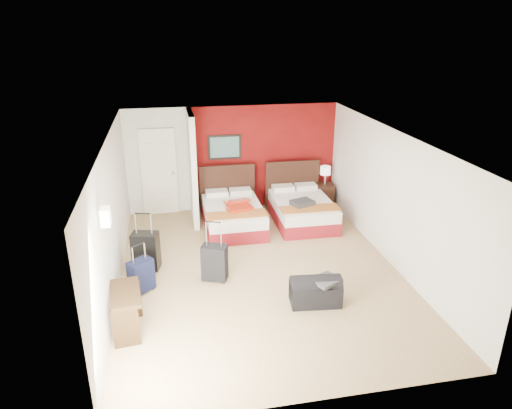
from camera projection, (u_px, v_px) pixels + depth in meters
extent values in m
plane|color=tan|center=(260.00, 271.00, 8.62)|extent=(6.50, 6.50, 0.00)
cube|color=silver|center=(233.00, 158.00, 11.13)|extent=(5.00, 0.04, 2.50)
cube|color=silver|center=(112.00, 219.00, 7.72)|extent=(0.04, 6.50, 2.50)
cube|color=black|center=(225.00, 147.00, 10.94)|extent=(0.78, 0.03, 0.58)
cube|color=white|center=(105.00, 217.00, 6.14)|extent=(0.12, 0.20, 0.24)
cube|color=maroon|center=(264.00, 157.00, 11.25)|extent=(3.50, 0.04, 2.50)
cube|color=silver|center=(193.00, 168.00, 10.37)|extent=(0.12, 1.20, 2.50)
cube|color=silver|center=(159.00, 172.00, 10.86)|extent=(0.82, 0.06, 2.05)
cube|color=silver|center=(233.00, 217.00, 10.30)|extent=(1.26, 1.79, 0.54)
cube|color=white|center=(302.00, 211.00, 10.61)|extent=(1.29, 1.82, 0.54)
cube|color=#B0260F|center=(238.00, 205.00, 10.12)|extent=(0.67, 0.82, 0.09)
cube|color=#35353A|center=(302.00, 203.00, 10.19)|extent=(0.55, 0.50, 0.11)
cube|color=black|center=(324.00, 195.00, 11.51)|extent=(0.47, 0.47, 0.59)
cylinder|color=silver|center=(325.00, 175.00, 11.32)|extent=(0.30, 0.30, 0.45)
cube|color=black|center=(146.00, 252.00, 8.54)|extent=(0.53, 0.41, 0.71)
cube|color=black|center=(215.00, 264.00, 8.21)|extent=(0.50, 0.41, 0.64)
cube|color=black|center=(141.00, 277.00, 7.86)|extent=(0.47, 0.45, 0.56)
cube|color=black|center=(315.00, 292.00, 7.55)|extent=(0.85, 0.51, 0.41)
cube|color=#39393E|center=(326.00, 280.00, 7.45)|extent=(0.55, 0.52, 0.06)
cube|color=black|center=(127.00, 312.00, 6.81)|extent=(0.49, 0.86, 0.68)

